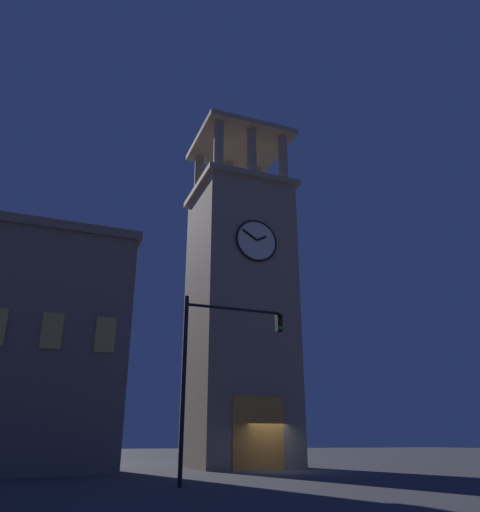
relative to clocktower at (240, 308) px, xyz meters
name	(u,v)px	position (x,y,z in m)	size (l,w,h in m)	color
ground_plane	(279,471)	(-0.62, 4.27, -10.08)	(200.00, 200.00, 0.00)	#424247
clocktower	(240,308)	(0.00, 0.00, 0.00)	(6.86, 6.62, 25.95)	gray
traffic_signal_near	(215,356)	(5.78, 12.17, -5.43)	(4.23, 0.41, 6.96)	black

